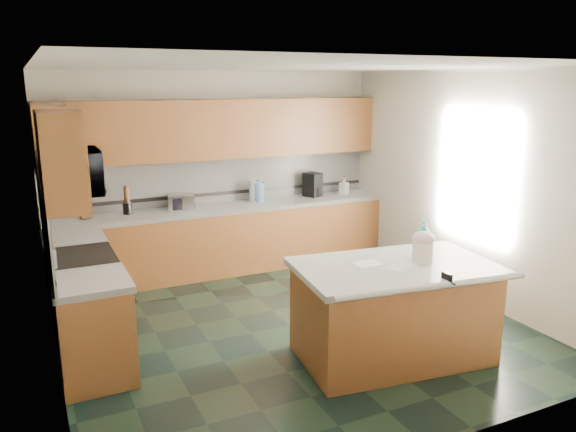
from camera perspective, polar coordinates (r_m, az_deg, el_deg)
floor at (r=6.15m, az=0.15°, el=-11.05°), size 4.60×4.60×0.00m
ceiling at (r=5.59m, az=0.17°, el=15.00°), size 4.60×4.60×0.00m
wall_back at (r=7.84m, az=-7.24°, el=4.55°), size 4.60×0.04×2.70m
wall_front at (r=3.84m, az=15.43°, el=-5.26°), size 4.60×0.04×2.70m
wall_left at (r=5.18m, az=-23.65°, el=-1.08°), size 0.04×4.60×2.70m
wall_right at (r=7.02m, az=17.49°, el=3.00°), size 0.04×4.60×2.70m
back_base_cab at (r=7.74m, az=-6.29°, el=-2.52°), size 4.60×0.60×0.86m
back_countertop at (r=7.63m, az=-6.38°, el=0.81°), size 4.60×0.64×0.06m
back_upper_cab at (r=7.60m, az=-6.92°, el=8.76°), size 4.60×0.33×0.78m
back_backsplash at (r=7.83m, az=-7.14°, el=3.69°), size 4.60×0.02×0.63m
back_accent_band at (r=7.86m, az=-7.09°, el=2.28°), size 4.60×0.01×0.05m
left_base_cab_rear at (r=6.69m, az=-20.64°, el=-5.92°), size 0.60×0.82×0.86m
left_counter_rear at (r=6.56m, az=-20.97°, el=-2.12°), size 0.64×0.82×0.06m
left_base_cab_front at (r=5.26m, az=-19.04°, el=-11.07°), size 0.60×0.72×0.86m
left_counter_front at (r=5.10m, az=-19.44°, el=-6.34°), size 0.64×0.72×0.06m
left_backsplash at (r=5.74m, az=-23.46°, el=-0.90°), size 0.02×2.30×0.63m
left_accent_band at (r=5.79m, az=-23.22°, el=-2.77°), size 0.01×2.30×0.05m
left_upper_cab_rear at (r=6.50m, az=-23.05°, el=7.02°), size 0.33×1.09×0.78m
left_upper_cab_front at (r=4.85m, az=-21.99°, el=5.26°), size 0.33×0.72×0.78m
range_body at (r=5.94m, az=-19.93°, el=-8.18°), size 0.60×0.76×0.88m
range_oven_door at (r=5.98m, az=-17.11°, el=-8.22°), size 0.02×0.68×0.55m
range_cooktop at (r=5.79m, az=-20.29°, el=-3.94°), size 0.62×0.78×0.04m
range_handle at (r=5.86m, az=-17.08°, el=-4.72°), size 0.02×0.66×0.02m
range_backguard at (r=5.75m, az=-22.96°, el=-3.07°), size 0.06×0.76×0.18m
microwave at (r=5.61m, az=-20.97°, el=4.20°), size 0.50×0.73×0.41m
island_base at (r=5.43m, az=10.61°, el=-9.77°), size 1.82×1.18×0.86m
island_top at (r=5.26m, az=10.83°, el=-5.16°), size 1.93×1.29×0.06m
island_bullnose at (r=4.87m, az=14.60°, el=-6.92°), size 1.81×0.28×0.06m
treat_jar at (r=5.35m, az=13.51°, el=-3.55°), size 0.22×0.22×0.20m
treat_jar_lid at (r=5.32m, az=13.59°, el=-2.21°), size 0.21×0.21×0.13m
treat_jar_knob at (r=5.31m, az=13.61°, el=-1.74°), size 0.07×0.02×0.02m
treat_jar_knob_end_l at (r=5.28m, az=13.33°, el=-1.79°), size 0.04×0.04×0.04m
treat_jar_knob_end_r at (r=5.33m, az=13.90°, el=-1.70°), size 0.04×0.04×0.04m
soap_bottle_island at (r=5.57m, az=13.60°, el=-2.12°), size 0.17×0.17×0.34m
paper_sheet_a at (r=5.19m, az=11.62°, el=-5.12°), size 0.34×0.30×0.00m
paper_sheet_b at (r=5.24m, az=8.11°, el=-4.79°), size 0.25×0.19×0.00m
clamp_body at (r=4.96m, az=15.83°, el=-6.11°), size 0.04×0.11×0.10m
clamp_handle at (r=4.92m, az=16.32°, el=-6.55°), size 0.02×0.08×0.02m
knife_block at (r=7.28m, az=-19.94°, el=0.62°), size 0.15×0.19×0.25m
utensil_crock at (r=7.38m, az=-16.00°, el=0.75°), size 0.12×0.12×0.15m
utensil_bundle at (r=7.34m, az=-16.09°, el=2.13°), size 0.07×0.07×0.22m
toaster_oven at (r=7.48m, az=-10.76°, el=1.39°), size 0.38×0.31×0.19m
toaster_oven_door at (r=7.38m, az=-10.55°, el=1.24°), size 0.29×0.01×0.15m
paper_towel at (r=7.84m, az=-3.48°, el=2.53°), size 0.13×0.13×0.29m
paper_towel_base at (r=7.87m, az=-3.47°, el=1.54°), size 0.20×0.20×0.01m
water_jug at (r=7.83m, az=-2.95°, el=2.44°), size 0.16×0.16×0.27m
water_jug_neck at (r=7.80m, az=-2.97°, el=3.56°), size 0.08×0.08×0.04m
coffee_maker at (r=8.20m, az=2.51°, el=3.21°), size 0.28×0.29×0.35m
coffee_carafe at (r=8.17m, az=2.67°, el=2.45°), size 0.14×0.14×0.14m
soap_bottle_back at (r=8.44m, az=5.71°, el=3.11°), size 0.15×0.15×0.25m
soap_back_cap at (r=8.41m, az=5.73°, el=4.05°), size 0.02×0.02×0.03m
window_light_proxy at (r=6.84m, az=18.53°, el=3.93°), size 0.02×1.40×1.10m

